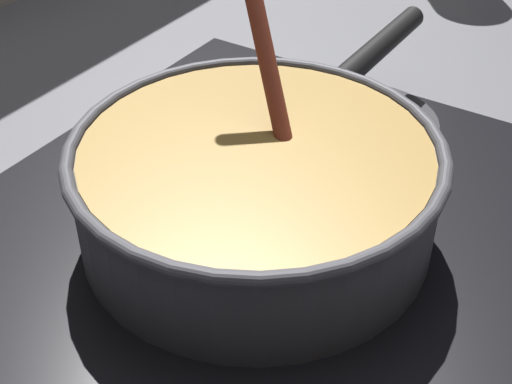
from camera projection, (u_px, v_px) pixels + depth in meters
The scene contains 4 objects.
hob_plate at pixel (256, 237), 0.60m from camera, with size 0.56×0.48×0.01m, color black.
burner_ring at pixel (256, 228), 0.59m from camera, with size 0.16×0.16×0.01m, color #592D0C.
spare_burner at pixel (362, 122), 0.73m from camera, with size 0.15×0.15×0.01m, color #262628.
cooking_pan at pixel (257, 185), 0.57m from camera, with size 0.45×0.29×0.31m.
Camera 1 is at (-0.28, -0.02, 0.40)m, focal length 50.95 mm.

